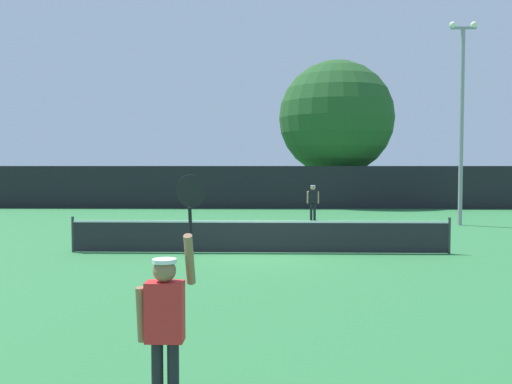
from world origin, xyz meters
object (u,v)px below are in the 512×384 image
parked_car_mid (354,191)px  parked_car_far (408,191)px  light_pole (462,111)px  large_tree (336,118)px  tennis_ball (223,250)px  player_serving (166,314)px  player_receiving (313,199)px  parked_car_near (148,191)px

parked_car_mid → parked_car_far: (3.86, 0.38, 0.00)m
light_pole → large_tree: (-3.91, 12.22, 0.73)m
parked_car_mid → tennis_ball: bearing=-108.0°
player_serving → player_receiving: (3.06, 20.43, -0.09)m
player_serving → tennis_ball: size_ratio=36.83×
large_tree → parked_car_mid: large_tree is taller
parked_car_near → parked_car_far: 18.54m
parked_car_mid → light_pole: bearing=-80.6°
light_pole → parked_car_mid: bearing=99.1°
tennis_ball → parked_car_near: 23.88m
large_tree → tennis_ball: bearing=-106.2°
player_serving → tennis_ball: 11.12m
player_serving → parked_car_far: 35.24m
parked_car_near → player_receiving: bearing=-53.2°
tennis_ball → parked_car_mid: 23.29m
tennis_ball → parked_car_near: size_ratio=0.02×
tennis_ball → parked_car_mid: bearing=71.7°
tennis_ball → parked_car_far: (11.17, 22.48, 0.74)m
light_pole → large_tree: 12.85m
large_tree → parked_car_mid: size_ratio=2.23×
light_pole → player_serving: bearing=-116.6°
tennis_ball → large_tree: large_tree is taller
large_tree → parked_car_near: (-13.10, 3.03, -4.88)m
parked_car_near → tennis_ball: bearing=-74.2°
light_pole → tennis_ball: bearing=-142.3°
parked_car_mid → parked_car_far: size_ratio=0.96×
light_pole → parked_car_far: light_pole is taller
player_serving → parked_car_near: (-7.74, 33.76, -0.32)m
parked_car_mid → parked_car_far: 3.88m
player_receiving → parked_car_mid: size_ratio=0.39×
player_serving → player_receiving: 20.65m
player_serving → tennis_ball: (-0.37, 11.06, -1.06)m
light_pole → parked_car_near: 23.22m
tennis_ball → parked_car_mid: (7.31, 22.10, 0.74)m
player_receiving → parked_car_mid: 13.31m
player_receiving → parked_car_mid: parked_car_mid is taller
tennis_ball → parked_car_far: parked_car_far is taller
light_pole → parked_car_mid: light_pole is taller
light_pole → parked_car_near: size_ratio=2.04×
parked_car_far → player_serving: bearing=-101.4°
tennis_ball → parked_car_far: bearing=63.6°
player_receiving → parked_car_far: 15.23m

